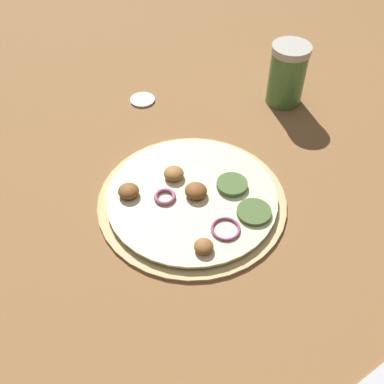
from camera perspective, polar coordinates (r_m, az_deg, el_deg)
name	(u,v)px	position (r m, az deg, el deg)	size (l,w,h in m)	color
ground_plane	(192,201)	(0.62, 0.00, -1.19)	(3.00, 3.00, 0.00)	olive
pizza	(193,198)	(0.62, 0.06, -0.79)	(0.26, 0.26, 0.03)	#D6B77A
spice_jar	(287,74)	(0.79, 11.99, 14.41)	(0.06, 0.06, 0.10)	#4C7F42
loose_cap	(142,99)	(0.80, -6.31, 11.66)	(0.04, 0.04, 0.01)	beige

